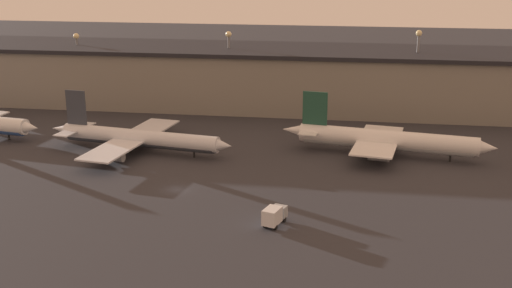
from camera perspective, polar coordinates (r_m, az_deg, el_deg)
ground at (r=132.66m, az=-7.05°, el=-4.05°), size 600.00×600.00×0.00m
terminal_building at (r=200.91m, az=-1.44°, el=6.02°), size 183.16×30.61×18.34m
airplane_1 at (r=157.76m, az=-10.51°, el=0.53°), size 48.12×38.19×14.14m
airplane_2 at (r=154.98m, az=11.39°, el=0.35°), size 50.49×27.75×14.43m
service_vehicle_2 at (r=114.60m, az=1.63°, el=-6.34°), size 4.17×6.48×3.51m
lamp_post_0 at (r=212.91m, az=-15.54°, el=7.40°), size 1.80×1.80×21.96m
lamp_post_1 at (r=198.09m, az=-2.43°, el=7.57°), size 1.80×1.80×23.45m
lamp_post_2 at (r=195.30m, az=14.11°, el=7.17°), size 1.80×1.80×24.82m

